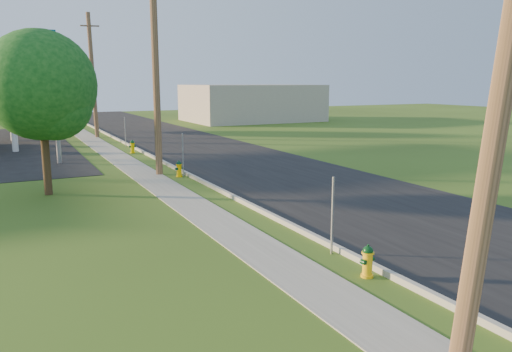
{
  "coord_description": "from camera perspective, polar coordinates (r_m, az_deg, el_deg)",
  "views": [
    {
      "loc": [
        -6.9,
        -5.77,
        4.31
      ],
      "look_at": [
        0.0,
        8.0,
        1.4
      ],
      "focal_mm": 35.0,
      "sensor_mm": 36.0,
      "label": 1
    }
  ],
  "objects": [
    {
      "name": "utility_pole_far",
      "position": [
        41.26,
        -18.16,
        10.86
      ],
      "size": [
        1.4,
        0.32,
        9.5
      ],
      "color": "brown",
      "rests_on": "ground"
    },
    {
      "name": "hydrant_near",
      "position": [
        11.57,
        12.65,
        -9.48
      ],
      "size": [
        0.4,
        0.35,
        0.76
      ],
      "color": "yellow",
      "rests_on": "ground"
    },
    {
      "name": "sign_post_far",
      "position": [
        34.88,
        -14.71,
        4.9
      ],
      "size": [
        0.05,
        0.04,
        2.0
      ],
      "primitive_type": "cube",
      "color": "gray",
      "rests_on": "ground"
    },
    {
      "name": "tree_verge",
      "position": [
        20.52,
        -23.11,
        9.07
      ],
      "size": [
        4.13,
        4.13,
        6.26
      ],
      "color": "#392716",
      "rests_on": "ground"
    },
    {
      "name": "utility_pole_mid",
      "position": [
        23.64,
        -11.4,
        12.05
      ],
      "size": [
        1.4,
        0.32,
        9.8
      ],
      "color": "brown",
      "rests_on": "ground"
    },
    {
      "name": "price_pylon",
      "position": [
        28.4,
        -22.27,
        12.19
      ],
      "size": [
        0.34,
        2.04,
        6.85
      ],
      "color": "gray",
      "rests_on": "ground"
    },
    {
      "name": "tree_lot",
      "position": [
        49.35,
        -25.69,
        10.49
      ],
      "size": [
        5.14,
        5.14,
        7.79
      ],
      "color": "#392716",
      "rests_on": "ground"
    },
    {
      "name": "utility_pole_near",
      "position": [
        7.92,
        26.95,
        13.14
      ],
      "size": [
        1.4,
        0.32,
        9.48
      ],
      "color": "brown",
      "rests_on": "ground"
    },
    {
      "name": "curb",
      "position": [
        17.93,
        -1.44,
        -2.97
      ],
      "size": [
        0.15,
        120.0,
        0.15
      ],
      "primitive_type": "cube",
      "color": "#A6A498",
      "rests_on": "ground"
    },
    {
      "name": "sign_post_mid",
      "position": [
        23.16,
        -8.35,
        2.37
      ],
      "size": [
        0.05,
        0.04,
        2.0
      ],
      "primitive_type": "cube",
      "color": "gray",
      "rests_on": "ground"
    },
    {
      "name": "ground_plane",
      "position": [
        9.98,
        21.91,
        -15.72
      ],
      "size": [
        140.0,
        140.0,
        0.0
      ],
      "primitive_type": "plane",
      "color": "#364E18",
      "rests_on": "ground"
    },
    {
      "name": "hydrant_mid",
      "position": [
        23.22,
        -8.78,
        0.82
      ],
      "size": [
        0.4,
        0.36,
        0.77
      ],
      "color": "#F5B902",
      "rests_on": "ground"
    },
    {
      "name": "distant_building",
      "position": [
        56.6,
        -0.5,
        8.36
      ],
      "size": [
        14.0,
        10.0,
        4.0
      ],
      "primitive_type": "cube",
      "color": "#A09589",
      "rests_on": "ground"
    },
    {
      "name": "road",
      "position": [
        19.93,
        9.03,
        -1.9
      ],
      "size": [
        8.0,
        120.0,
        0.02
      ],
      "primitive_type": "cube",
      "color": "black",
      "rests_on": "ground"
    },
    {
      "name": "sidewalk",
      "position": [
        17.3,
        -6.7,
        -3.76
      ],
      "size": [
        1.5,
        120.0,
        0.03
      ],
      "primitive_type": "cube",
      "color": "gray",
      "rests_on": "ground"
    },
    {
      "name": "hydrant_far",
      "position": [
        31.59,
        -13.93,
        3.27
      ],
      "size": [
        0.43,
        0.38,
        0.82
      ],
      "color": "#FFCF00",
      "rests_on": "ground"
    },
    {
      "name": "sign_post_near",
      "position": [
        12.71,
        8.74,
        -4.53
      ],
      "size": [
        0.05,
        0.04,
        2.0
      ],
      "primitive_type": "cube",
      "color": "gray",
      "rests_on": "ground"
    }
  ]
}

